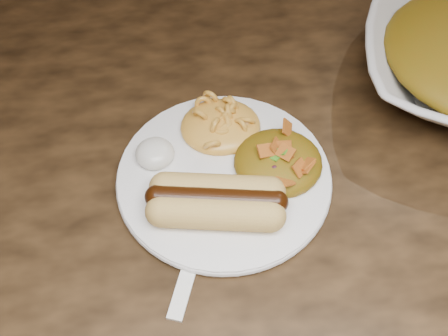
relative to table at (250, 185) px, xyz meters
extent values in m
cube|color=#493019|center=(0.00, 0.00, 0.07)|extent=(1.60, 0.90, 0.04)
cylinder|color=white|center=(-0.04, -0.05, 0.10)|extent=(0.29, 0.29, 0.01)
cylinder|color=#EED05F|center=(-0.05, -0.11, 0.12)|extent=(0.11, 0.05, 0.03)
cylinder|color=#EED05F|center=(-0.05, -0.08, 0.12)|extent=(0.11, 0.05, 0.03)
cylinder|color=#341505|center=(-0.05, -0.10, 0.13)|extent=(0.12, 0.04, 0.02)
ellipsoid|color=gold|center=(-0.04, 0.01, 0.12)|extent=(0.11, 0.11, 0.04)
ellipsoid|color=white|center=(-0.11, -0.02, 0.12)|extent=(0.05, 0.05, 0.03)
ellipsoid|color=#A63503|center=(0.02, -0.05, 0.12)|extent=(0.10, 0.09, 0.04)
cube|color=white|center=(-0.09, -0.16, 0.09)|extent=(0.07, 0.16, 0.00)
camera|label=1|loc=(-0.08, -0.38, 0.56)|focal=42.00mm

